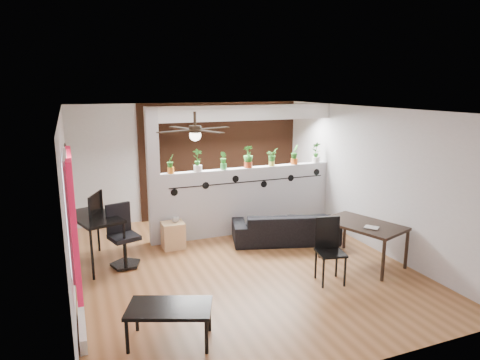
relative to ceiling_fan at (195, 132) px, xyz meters
The scene contains 28 objects.
room_shell 1.33m from the ceiling_fan, 20.56° to the left, with size 6.30×7.10×2.90m.
partition_wall 2.91m from the ceiling_fan, 48.37° to the left, with size 3.60×0.18×1.35m, color #BCBCC1.
ceiling_header 2.41m from the ceiling_fan, 48.37° to the left, with size 3.60×0.18×0.30m, color silver.
pier_column 2.09m from the ceiling_fan, 99.77° to the left, with size 0.22×0.20×2.60m, color #BCBCC1.
brick_panel 3.78m from the ceiling_fan, 63.93° to the left, with size 3.90×0.05×2.60m, color brown.
vine_decal 2.64m from the ceiling_fan, 46.80° to the left, with size 3.31×0.01×0.30m.
window_assembly 2.13m from the ceiling_fan, 152.87° to the right, with size 0.09×1.30×1.55m.
baseboard_heater 2.96m from the ceiling_fan, 152.65° to the right, with size 0.08×1.00×0.18m, color silver.
corkboard 2.38m from the ceiling_fan, 144.85° to the left, with size 0.03×0.60×0.45m, color #99754A.
framed_art 2.19m from the ceiling_fan, 145.97° to the left, with size 0.03×0.34×0.44m.
ceiling_fan is the anchor object (origin of this frame).
potted_plant_0 1.96m from the ceiling_fan, 89.36° to the left, with size 0.23×0.22×0.37m.
potted_plant_1 2.02m from the ceiling_fan, 73.11° to the left, with size 0.30×0.28×0.45m.
potted_plant_2 2.23m from the ceiling_fan, 59.19° to the left, with size 0.16×0.19×0.36m.
potted_plant_3 2.52m from the ceiling_fan, 48.37° to the left, with size 0.24×0.19×0.45m.
potted_plant_4 2.89m from the ceiling_fan, 40.24° to the left, with size 0.22×0.22×0.36m.
potted_plant_5 3.29m from the ceiling_fan, 34.15° to the left, with size 0.26×0.26×0.41m.
potted_plant_6 3.73m from the ceiling_fan, 29.51° to the left, with size 0.24×0.20×0.45m.
sofa 3.04m from the ceiling_fan, 25.71° to the left, with size 1.92×0.76×0.56m, color black.
cube_shelf 2.53m from the ceiling_fan, 92.13° to the left, with size 0.40×0.36×0.49m, color tan.
cup 2.29m from the ceiling_fan, 90.17° to the left, with size 0.14×0.14×0.11m, color gray.
computer_desk 2.42m from the ceiling_fan, 140.12° to the left, with size 0.96×1.32×0.86m.
monitor 2.40m from the ceiling_fan, 136.78° to the left, with size 0.06×0.34×0.19m, color black.
office_chair 2.33m from the ceiling_fan, 135.89° to the left, with size 0.54×0.55×1.03m.
dining_table 3.27m from the ceiling_fan, ahead, with size 1.17×1.48×0.71m.
book 3.19m from the ceiling_fan, 15.18° to the right, with size 0.16×0.22×0.02m, color gray.
folding_chair 2.65m from the ceiling_fan, 22.11° to the right, with size 0.48×0.48×1.00m.
coffee_table 2.54m from the ceiling_fan, 117.63° to the right, with size 1.10×0.86×0.45m.
Camera 1 is at (-2.50, -6.30, 2.96)m, focal length 32.00 mm.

